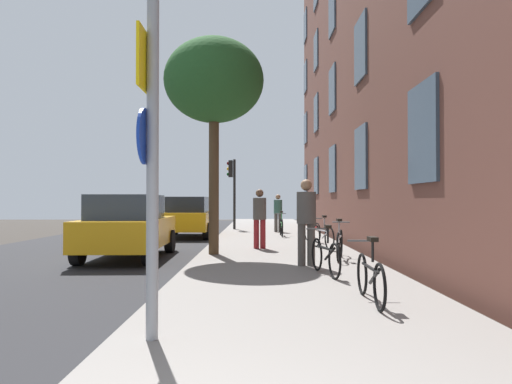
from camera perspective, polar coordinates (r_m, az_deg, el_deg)
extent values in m
plane|color=#332D28|center=(16.79, -10.19, -6.07)|extent=(41.80, 41.80, 0.00)
cube|color=#232326|center=(17.28, -17.10, -5.89)|extent=(7.00, 38.00, 0.01)
cube|color=gray|center=(16.55, 1.90, -5.96)|extent=(4.20, 38.00, 0.12)
cube|color=brown|center=(17.61, 11.06, 21.29)|extent=(0.50, 27.00, 16.33)
cube|color=#384756|center=(9.05, 18.82, 6.64)|extent=(0.06, 1.44, 1.78)
cube|color=#384756|center=(13.85, 12.03, 3.98)|extent=(0.06, 1.44, 1.78)
cube|color=#384756|center=(18.75, 8.77, 2.67)|extent=(0.06, 1.44, 1.78)
cube|color=#384756|center=(23.69, 6.87, 1.90)|extent=(0.06, 1.44, 1.78)
cube|color=#384756|center=(28.65, 5.63, 1.40)|extent=(0.06, 1.44, 1.78)
cube|color=#384756|center=(14.44, 11.98, 16.19)|extent=(0.06, 1.44, 1.78)
cube|color=#384756|center=(19.19, 8.75, 11.84)|extent=(0.06, 1.44, 1.78)
cube|color=#384756|center=(24.04, 6.86, 9.22)|extent=(0.06, 1.44, 1.78)
cube|color=#384756|center=(28.94, 5.62, 7.48)|extent=(0.06, 1.44, 1.78)
cube|color=#384756|center=(20.09, 8.72, 20.40)|extent=(0.06, 1.44, 1.78)
cube|color=#384756|center=(24.77, 6.84, 16.22)|extent=(0.06, 1.44, 1.78)
cube|color=#384756|center=(29.55, 5.61, 13.37)|extent=(0.06, 1.44, 1.78)
cube|color=#384756|center=(30.46, 5.60, 18.96)|extent=(0.06, 1.44, 1.78)
cylinder|color=gray|center=(4.91, -12.40, 3.92)|extent=(0.12, 0.12, 3.58)
cube|color=yellow|center=(5.10, -13.26, 14.82)|extent=(0.03, 0.60, 0.60)
cylinder|color=#14339E|center=(4.95, -13.30, 6.43)|extent=(0.03, 0.56, 0.56)
cylinder|color=black|center=(22.98, -2.83, -0.26)|extent=(0.12, 0.12, 3.33)
cube|color=black|center=(23.04, -3.27, 2.76)|extent=(0.20, 0.24, 0.80)
sphere|color=#4B0707|center=(23.06, -3.55, 3.40)|extent=(0.16, 0.16, 0.16)
sphere|color=orange|center=(23.05, -3.55, 2.76)|extent=(0.16, 0.16, 0.16)
sphere|color=#083E11|center=(23.03, -3.55, 2.11)|extent=(0.16, 0.16, 0.16)
cylinder|color=#4C3823|center=(12.35, -5.27, 1.20)|extent=(0.26, 0.26, 3.69)
ellipsoid|color=#235123|center=(12.72, -5.25, 13.03)|extent=(2.56, 2.56, 2.17)
torus|color=black|center=(7.26, 12.19, -9.45)|extent=(0.05, 0.61, 0.60)
torus|color=black|center=(6.23, 14.16, -10.85)|extent=(0.05, 0.61, 0.60)
cylinder|color=black|center=(6.72, 13.09, -8.70)|extent=(0.06, 0.90, 0.04)
cylinder|color=black|center=(6.47, 13.60, -9.67)|extent=(0.05, 0.55, 0.29)
cylinder|color=black|center=(6.54, 13.38, -6.83)|extent=(0.04, 0.04, 0.28)
cube|color=black|center=(6.52, 13.38, -5.43)|extent=(0.10, 0.24, 0.06)
cylinder|color=#4C4C4C|center=(7.20, 12.17, -5.65)|extent=(0.42, 0.04, 0.03)
torus|color=black|center=(9.54, 6.96, -7.33)|extent=(0.14, 0.64, 0.64)
torus|color=black|center=(8.53, 9.02, -8.08)|extent=(0.14, 0.64, 0.64)
cylinder|color=black|center=(9.01, 7.93, -6.58)|extent=(0.19, 0.90, 0.04)
cylinder|color=black|center=(8.77, 8.46, -7.26)|extent=(0.13, 0.55, 0.30)
cylinder|color=black|center=(8.84, 8.24, -5.10)|extent=(0.04, 0.04, 0.28)
cube|color=black|center=(8.83, 8.24, -4.07)|extent=(0.10, 0.24, 0.06)
cylinder|color=#4C4C4C|center=(9.50, 6.96, -4.34)|extent=(0.42, 0.10, 0.03)
torus|color=black|center=(12.04, 9.78, -5.95)|extent=(0.19, 0.65, 0.66)
torus|color=black|center=(10.95, 9.43, -6.44)|extent=(0.19, 0.65, 0.66)
cylinder|color=#99999E|center=(11.48, 9.61, -5.28)|extent=(0.26, 0.91, 0.04)
cylinder|color=#99999E|center=(11.22, 9.52, -5.81)|extent=(0.17, 0.55, 0.30)
cylinder|color=#99999E|center=(11.30, 9.55, -4.09)|extent=(0.04, 0.04, 0.28)
cube|color=black|center=(11.29, 9.55, -3.28)|extent=(0.10, 0.24, 0.06)
cylinder|color=#4C4C4C|center=(12.00, 9.77, -3.52)|extent=(0.42, 0.13, 0.03)
torus|color=black|center=(14.33, 6.83, -5.15)|extent=(0.20, 0.65, 0.66)
torus|color=black|center=(13.36, 8.42, -5.45)|extent=(0.20, 0.65, 0.66)
cylinder|color=#99999E|center=(13.83, 7.60, -4.55)|extent=(0.25, 0.88, 0.04)
cylinder|color=#99999E|center=(13.60, 8.00, -4.96)|extent=(0.17, 0.53, 0.29)
cylinder|color=#99999E|center=(13.68, 7.83, -3.54)|extent=(0.04, 0.04, 0.28)
cube|color=black|center=(13.67, 7.83, -2.87)|extent=(0.10, 0.24, 0.06)
cylinder|color=#4C4C4C|center=(14.31, 6.82, -3.11)|extent=(0.42, 0.13, 0.03)
torus|color=black|center=(16.73, 5.82, -4.57)|extent=(0.17, 0.65, 0.65)
torus|color=black|center=(15.72, 6.99, -4.80)|extent=(0.17, 0.65, 0.65)
cylinder|color=#B21E1E|center=(16.21, 6.38, -4.05)|extent=(0.22, 0.90, 0.04)
cylinder|color=#B21E1E|center=(15.96, 6.68, -4.39)|extent=(0.15, 0.55, 0.29)
cylinder|color=#B21E1E|center=(16.05, 6.56, -3.20)|extent=(0.04, 0.04, 0.28)
cube|color=black|center=(16.04, 6.56, -2.63)|extent=(0.10, 0.24, 0.06)
cylinder|color=#4C4C4C|center=(16.70, 5.82, -2.84)|extent=(0.42, 0.11, 0.03)
torus|color=black|center=(19.01, 2.67, -4.11)|extent=(0.05, 0.67, 0.67)
torus|color=black|center=(18.05, 2.86, -4.28)|extent=(0.05, 0.67, 0.67)
cylinder|color=#267233|center=(18.52, 2.76, -3.62)|extent=(0.05, 0.82, 0.04)
cylinder|color=#267233|center=(18.29, 2.81, -3.92)|extent=(0.05, 0.50, 0.27)
cylinder|color=#267233|center=(18.37, 2.79, -2.86)|extent=(0.04, 0.04, 0.28)
cube|color=black|center=(18.37, 2.79, -2.36)|extent=(0.10, 0.24, 0.06)
cylinder|color=#4C4C4C|center=(18.99, 2.67, -2.56)|extent=(0.42, 0.03, 0.03)
cylinder|color=#4C4742|center=(10.21, 5.16, -6.21)|extent=(0.17, 0.17, 0.89)
cylinder|color=#4C4742|center=(10.23, 6.28, -6.20)|extent=(0.17, 0.17, 0.89)
cylinder|color=#4C4742|center=(10.17, 5.72, -1.86)|extent=(0.53, 0.53, 0.66)
sphere|color=#936B4C|center=(10.18, 5.71, 0.82)|extent=(0.24, 0.24, 0.24)
cylinder|color=maroon|center=(13.76, -0.22, -4.99)|extent=(0.15, 0.15, 0.83)
cylinder|color=maroon|center=(13.76, 0.56, -4.99)|extent=(0.15, 0.15, 0.83)
cylinder|color=#4C4742|center=(13.73, 0.17, -1.98)|extent=(0.42, 0.42, 0.62)
sphere|color=brown|center=(13.73, 0.17, -0.13)|extent=(0.22, 0.22, 0.22)
cylinder|color=#4C4742|center=(20.98, 2.12, -3.65)|extent=(0.15, 0.15, 0.80)
cylinder|color=#4C4742|center=(20.98, 2.61, -3.65)|extent=(0.15, 0.15, 0.80)
cylinder|color=#33594C|center=(20.96, 2.36, -1.75)|extent=(0.52, 0.52, 0.60)
sphere|color=#936B4C|center=(20.96, 2.36, -0.58)|extent=(0.22, 0.22, 0.22)
cube|color=orange|center=(12.77, -15.05, -4.61)|extent=(1.89, 4.28, 0.70)
cube|color=#2D3847|center=(12.54, -15.28, -1.70)|extent=(1.55, 2.41, 0.60)
cylinder|color=black|center=(14.31, -16.81, -5.61)|extent=(0.22, 0.64, 0.64)
cylinder|color=black|center=(13.94, -10.40, -5.76)|extent=(0.22, 0.64, 0.64)
cylinder|color=black|center=(11.75, -20.59, -6.60)|extent=(0.22, 0.64, 0.64)
cylinder|color=black|center=(11.30, -12.84, -6.87)|extent=(0.22, 0.64, 0.64)
cube|color=orange|center=(19.65, -8.12, -3.35)|extent=(1.82, 4.13, 0.70)
cube|color=#1E232D|center=(19.43, -8.20, -1.46)|extent=(1.52, 2.31, 0.60)
cylinder|color=black|center=(21.09, -9.82, -4.14)|extent=(0.22, 0.64, 0.64)
cylinder|color=black|center=(20.88, -5.42, -4.18)|extent=(0.22, 0.64, 0.64)
cylinder|color=black|center=(18.50, -11.18, -4.57)|extent=(0.22, 0.64, 0.64)
cylinder|color=black|center=(18.27, -6.17, -4.63)|extent=(0.22, 0.64, 0.64)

